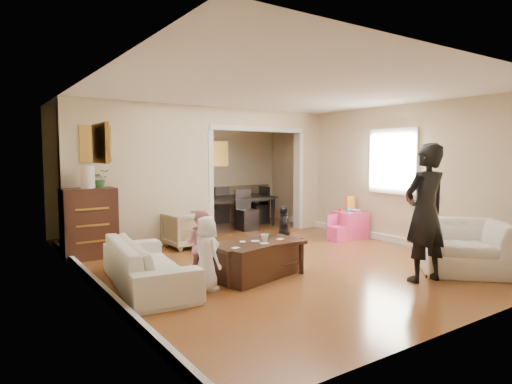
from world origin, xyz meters
TOP-DOWN VIEW (x-y plane):
  - floor at (0.00, 0.00)m, footprint 7.00×7.00m
  - partition_left at (-1.38, 1.80)m, footprint 2.75×0.18m
  - partition_right at (2.48, 1.80)m, footprint 0.55×0.18m
  - partition_header at (1.10, 1.80)m, footprint 2.22×0.18m
  - window_pane at (2.73, -0.40)m, footprint 0.03×0.95m
  - framed_art_partition at (-2.20, 1.70)m, footprint 0.45×0.03m
  - framed_art_sofa_wall at (-2.71, -0.60)m, footprint 0.03×0.55m
  - framed_art_alcove at (1.10, 3.44)m, footprint 0.45×0.03m
  - sofa at (-2.15, -0.53)m, footprint 1.01×2.10m
  - armchair_back at (-0.75, 1.37)m, footprint 0.73×0.75m
  - armchair_front at (1.81, -2.36)m, footprint 1.50×1.50m
  - dresser at (-2.39, 1.47)m, footprint 0.83×0.46m
  - table_lamp at (-2.39, 1.47)m, footprint 0.22×0.22m
  - potted_plant at (-2.19, 1.47)m, footprint 0.26×0.23m
  - coffee_table at (-0.75, -0.92)m, footprint 1.40×0.95m
  - coffee_cup at (-0.65, -0.97)m, footprint 0.13×0.13m
  - play_table at (2.39, 0.35)m, footprint 0.62×0.62m
  - cereal_box at (2.51, 0.45)m, footprint 0.21×0.10m
  - cyan_cup at (2.29, 0.30)m, footprint 0.08×0.08m
  - toy_block at (2.27, 0.47)m, footprint 0.09×0.08m
  - play_bowl at (2.44, 0.23)m, footprint 0.22×0.22m
  - dining_table at (1.14, 2.89)m, footprint 2.01×1.18m
  - adult_person at (0.96, -2.35)m, footprint 0.72×0.52m
  - child_kneel_a at (-1.60, -1.07)m, footprint 0.33×0.47m
  - child_kneel_b at (-1.45, -0.62)m, footprint 0.56×0.58m
  - child_toddler at (0.30, -0.17)m, footprint 0.45×0.51m
  - craft_papers at (-0.73, -0.93)m, footprint 0.94×0.50m

SIDE VIEW (x-z plane):
  - floor at x=0.00m, z-range 0.00..0.00m
  - coffee_table at x=-0.75m, z-range 0.00..0.48m
  - play_table at x=2.39m, z-range 0.00..0.53m
  - sofa at x=-2.15m, z-range 0.00..0.59m
  - armchair_back at x=-0.75m, z-range 0.00..0.64m
  - dining_table at x=1.14m, z-range 0.00..0.69m
  - armchair_front at x=1.81m, z-range 0.00..0.73m
  - child_toddler at x=0.30m, z-range 0.00..0.83m
  - child_kneel_a at x=-1.60m, z-range 0.00..0.92m
  - child_kneel_b at x=-1.45m, z-range 0.00..0.95m
  - craft_papers at x=-0.73m, z-range 0.48..0.49m
  - coffee_cup at x=-0.65m, z-range 0.48..0.58m
  - play_bowl at x=2.44m, z-range 0.53..0.58m
  - toy_block at x=2.27m, z-range 0.53..0.58m
  - dresser at x=-2.39m, z-range 0.00..1.14m
  - cyan_cup at x=2.29m, z-range 0.53..0.61m
  - cereal_box at x=2.51m, z-range 0.53..0.83m
  - adult_person at x=0.96m, z-range 0.00..1.82m
  - potted_plant at x=-2.19m, z-range 1.14..1.43m
  - partition_left at x=-1.38m, z-range 0.00..2.60m
  - partition_right at x=2.48m, z-range 0.00..2.60m
  - table_lamp at x=-2.39m, z-range 1.14..1.50m
  - window_pane at x=2.73m, z-range 1.00..2.10m
  - framed_art_alcove at x=1.10m, z-range 1.42..1.98m
  - framed_art_sofa_wall at x=-2.71m, z-range 1.60..2.00m
  - framed_art_partition at x=-2.20m, z-range 1.58..2.12m
  - partition_header at x=1.10m, z-range 2.25..2.60m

